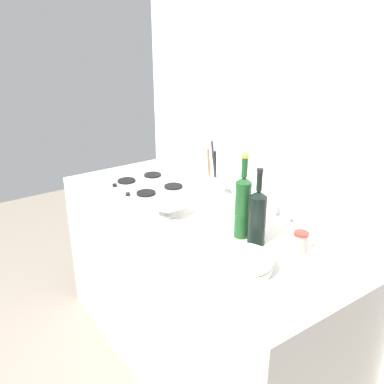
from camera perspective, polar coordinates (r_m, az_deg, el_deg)
name	(u,v)px	position (r m, az deg, el deg)	size (l,w,h in m)	color
ground_plane	(192,354)	(2.61, 0.00, -21.29)	(6.00, 6.00, 0.00)	gray
counter_block	(192,289)	(2.32, 0.00, -13.17)	(1.80, 0.70, 0.90)	beige
backsplash_panel	(251,160)	(2.24, 8.01, 4.36)	(1.90, 0.06, 2.23)	white
stovetop_hob	(150,186)	(2.43, -5.83, 0.83)	(0.47, 0.39, 0.04)	#B2B2B7
plate_stack	(241,263)	(1.64, 6.77, -9.68)	(0.25, 0.24, 0.06)	white
wine_bottle_leftmost	(243,205)	(1.83, 6.95, -1.79)	(0.07, 0.07, 0.38)	#19471E
wine_bottle_mid_left	(257,216)	(1.79, 8.90, -3.31)	(0.08, 0.08, 0.34)	black
mixing_bowl	(168,209)	(2.06, -3.29, -2.38)	(0.18, 0.18, 0.07)	white
butter_dish	(211,210)	(2.07, 2.68, -2.46)	(0.14, 0.10, 0.06)	silver
utensil_crock	(212,186)	(2.26, 2.77, 0.82)	(0.10, 0.10, 0.32)	silver
condiment_jar_front	(301,242)	(1.81, 14.63, -6.57)	(0.06, 0.06, 0.09)	#9E998C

